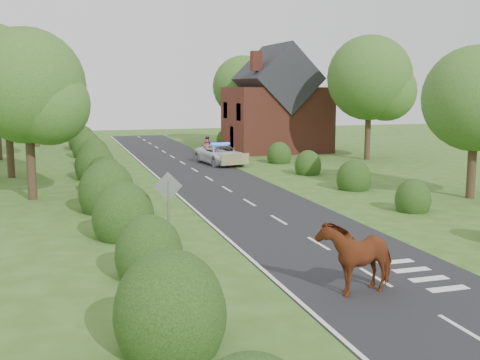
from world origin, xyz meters
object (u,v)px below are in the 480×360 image
object	(u,v)px
cow	(356,261)
pedestrian_purple	(207,146)
road_sign	(168,196)
pedestrian_red	(207,149)
police_van	(220,154)

from	to	relation	value
cow	pedestrian_purple	distance (m)	32.48
road_sign	cow	world-z (taller)	road_sign
pedestrian_red	road_sign	bearing A→B (deg)	67.95
road_sign	pedestrian_red	world-z (taller)	road_sign
road_sign	pedestrian_red	distance (m)	24.73
road_sign	pedestrian_purple	size ratio (longest dim) A/B	1.54
cow	pedestrian_red	bearing A→B (deg)	159.94
pedestrian_red	pedestrian_purple	xyz separation A→B (m)	(0.48, 1.84, 0.05)
road_sign	police_van	size ratio (longest dim) A/B	0.47
police_van	pedestrian_red	xyz separation A→B (m)	(-0.28, 3.05, 0.07)
road_sign	pedestrian_red	bearing A→B (deg)	73.01
cow	pedestrian_red	world-z (taller)	cow
pedestrian_red	cow	bearing A→B (deg)	78.78
road_sign	police_van	distance (m)	21.93
road_sign	police_van	xyz separation A→B (m)	(7.50, 20.59, -0.95)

